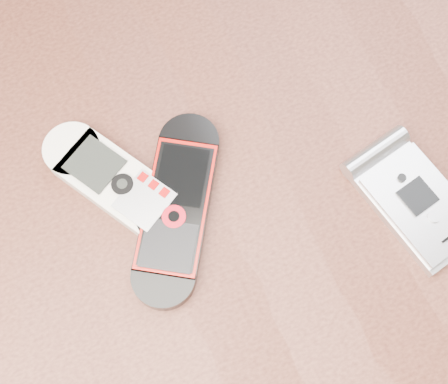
{
  "coord_description": "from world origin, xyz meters",
  "views": [
    {
      "loc": [
        -0.06,
        -0.14,
        1.2
      ],
      "look_at": [
        0.01,
        0.0,
        0.76
      ],
      "focal_mm": 50.0,
      "sensor_mm": 36.0,
      "label": 1
    }
  ],
  "objects": [
    {
      "name": "nokia_white",
      "position": [
        -0.07,
        0.04,
        0.76
      ],
      "size": [
        0.11,
        0.14,
        0.02
      ],
      "primitive_type": "cube",
      "rotation": [
        0.0,
        0.0,
        0.52
      ],
      "color": "beige",
      "rests_on": "table"
    },
    {
      "name": "table",
      "position": [
        0.0,
        0.0,
        0.64
      ],
      "size": [
        1.2,
        0.8,
        0.75
      ],
      "color": "black",
      "rests_on": "ground"
    },
    {
      "name": "ground",
      "position": [
        0.0,
        0.0,
        0.0
      ],
      "size": [
        4.0,
        4.0,
        0.0
      ],
      "primitive_type": "plane",
      "color": "#472B19",
      "rests_on": "ground"
    },
    {
      "name": "nokia_black_red",
      "position": [
        -0.03,
        0.0,
        0.76
      ],
      "size": [
        0.12,
        0.15,
        0.02
      ],
      "primitive_type": "cube",
      "rotation": [
        0.0,
        0.0,
        -0.57
      ],
      "color": "black",
      "rests_on": "table"
    },
    {
      "name": "motorola_razr",
      "position": [
        0.14,
        -0.07,
        0.76
      ],
      "size": [
        0.08,
        0.12,
        0.02
      ],
      "primitive_type": "cube",
      "rotation": [
        0.0,
        0.0,
        0.2
      ],
      "color": "#B6B6BA",
      "rests_on": "table"
    }
  ]
}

